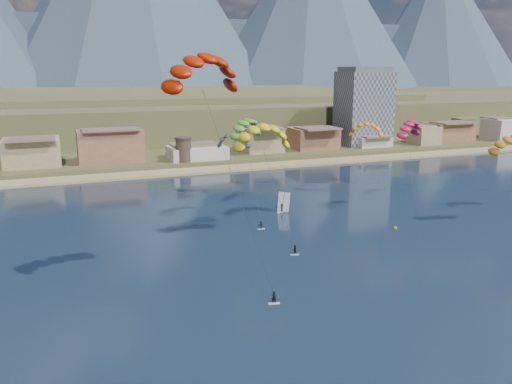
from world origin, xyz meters
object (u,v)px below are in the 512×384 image
kitesurfer_red (202,67)px  windsurfer (283,206)px  kitesurfer_yellow (263,133)px  apartment_tower (364,107)px  buoy (396,228)px  watchtower (183,149)px  kitesurfer_green (246,126)px  kitesurfer_orange (512,142)px

kitesurfer_red → windsurfer: (27.88, 32.18, -32.18)m
kitesurfer_red → kitesurfer_yellow: bearing=46.5°
windsurfer → apartment_tower: bearing=47.7°
kitesurfer_yellow → kitesurfer_red: bearing=-133.5°
kitesurfer_yellow → windsurfer: kitesurfer_yellow is taller
windsurfer → buoy: 27.03m
kitesurfer_yellow → windsurfer: bearing=52.7°
watchtower → buoy: watchtower is taller
kitesurfer_yellow → windsurfer: (10.89, 14.31, -19.51)m
kitesurfer_green → apartment_tower: bearing=44.2°
watchtower → kitesurfer_green: size_ratio=0.36×
windsurfer → kitesurfer_red: bearing=-130.9°
kitesurfer_yellow → watchtower: bearing=88.4°
watchtower → windsurfer: 65.07m
watchtower → windsurfer: (8.65, -64.31, -4.87)m
apartment_tower → kitesurfer_orange: (-28.67, -103.68, 0.25)m
watchtower → kitesurfer_yellow: (-2.24, -78.62, 14.65)m
kitesurfer_yellow → kitesurfer_green: size_ratio=1.06×
apartment_tower → kitesurfer_green: apartment_tower is taller
kitesurfer_red → buoy: 57.44m
kitesurfer_yellow → kitesurfer_green: 14.43m
kitesurfer_red → kitesurfer_orange: kitesurfer_red is taller
apartment_tower → kitesurfer_red: (-99.22, -110.49, 15.86)m
watchtower → buoy: (25.96, -85.03, -6.26)m
apartment_tower → watchtower: (-80.00, -14.00, -11.45)m
kitesurfer_yellow → kitesurfer_orange: (53.57, -11.05, -2.95)m
kitesurfer_yellow → buoy: 35.69m
kitesurfer_red → kitesurfer_green: kitesurfer_red is taller
kitesurfer_red → kitesurfer_green: (18.74, 32.19, -12.79)m
watchtower → kitesurfer_orange: (51.33, -89.68, 11.70)m
kitesurfer_green → buoy: size_ratio=37.91×
kitesurfer_yellow → buoy: bearing=-12.8°
kitesurfer_yellow → apartment_tower: bearing=48.4°
apartment_tower → kitesurfer_green: size_ratio=1.33×
apartment_tower → kitesurfer_red: kitesurfer_red is taller
kitesurfer_red → kitesurfer_green: 39.38m
kitesurfer_orange → kitesurfer_green: kitesurfer_green is taller
kitesurfer_red → kitesurfer_yellow: kitesurfer_red is taller
kitesurfer_orange → windsurfer: bearing=149.3°
kitesurfer_yellow → kitesurfer_green: (1.76, 14.32, -0.13)m
apartment_tower → kitesurfer_yellow: 123.91m
kitesurfer_yellow → kitesurfer_orange: size_ratio=1.13×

